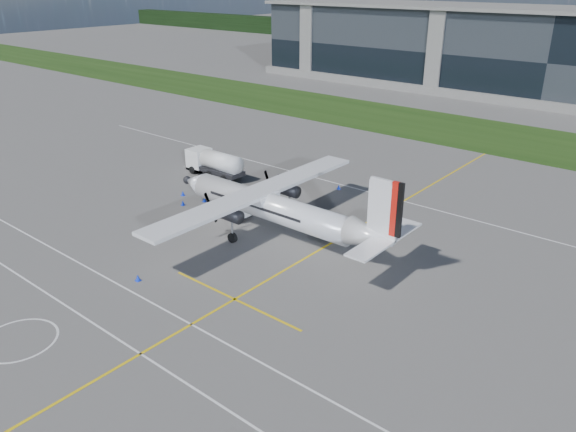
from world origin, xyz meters
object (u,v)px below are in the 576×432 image
object	(u,v)px
ground_crew_person	(215,204)
safety_cone_nose_port	(183,203)
baggage_tug	(235,208)
turboprop_aircraft	(277,194)
safety_cone_nose_stbd	(204,199)
safety_cone_stbdwing	(339,187)
safety_cone_portwing	(138,278)
fuel_tanker_truck	(211,163)
safety_cone_fwd	(183,193)

from	to	relation	value
ground_crew_person	safety_cone_nose_port	distance (m)	4.10
baggage_tug	ground_crew_person	distance (m)	2.14
turboprop_aircraft	safety_cone_nose_stbd	xyz separation A→B (m)	(-10.47, 1.00, -3.45)
safety_cone_nose_stbd	safety_cone_stbdwing	bearing A→B (deg)	54.28
safety_cone_portwing	safety_cone_nose_stbd	size ratio (longest dim) A/B	1.00
safety_cone_nose_port	safety_cone_portwing	bearing A→B (deg)	-53.38
turboprop_aircraft	fuel_tanker_truck	distance (m)	17.54
fuel_tanker_truck	safety_cone_nose_port	bearing A→B (deg)	-61.18
turboprop_aircraft	safety_cone_nose_port	size ratio (longest dim) A/B	49.30
safety_cone_fwd	safety_cone_nose_stbd	distance (m)	2.98
fuel_tanker_truck	safety_cone_nose_stbd	distance (m)	8.25
safety_cone_nose_port	safety_cone_fwd	xyz separation A→B (m)	(-2.03, 1.74, 0.00)
safety_cone_portwing	safety_cone_fwd	size ratio (longest dim) A/B	1.00
turboprop_aircraft	safety_cone_nose_port	bearing A→B (deg)	-175.00
fuel_tanker_truck	baggage_tug	size ratio (longest dim) A/B	2.44
safety_cone_stbdwing	safety_cone_nose_stbd	world-z (taller)	same
ground_crew_person	safety_cone_portwing	world-z (taller)	ground_crew_person
baggage_tug	safety_cone_stbdwing	world-z (taller)	baggage_tug
baggage_tug	safety_cone_nose_port	world-z (taller)	baggage_tug
safety_cone_portwing	safety_cone_nose_port	bearing A→B (deg)	126.62
turboprop_aircraft	safety_cone_fwd	world-z (taller)	turboprop_aircraft
baggage_tug	safety_cone_portwing	size ratio (longest dim) A/B	6.34
fuel_tanker_truck	safety_cone_stbdwing	bearing A→B (deg)	21.55
fuel_tanker_truck	baggage_tug	world-z (taller)	fuel_tanker_truck
safety_cone_fwd	safety_cone_portwing	bearing A→B (deg)	-51.43
fuel_tanker_truck	ground_crew_person	xyz separation A→B (m)	(8.47, -7.57, -0.50)
turboprop_aircraft	safety_cone_nose_port	distance (m)	11.96
fuel_tanker_truck	turboprop_aircraft	bearing A→B (deg)	-24.13
turboprop_aircraft	safety_cone_nose_stbd	distance (m)	11.07
safety_cone_nose_port	safety_cone_stbdwing	size ratio (longest dim) A/B	1.00
ground_crew_person	safety_cone_nose_port	world-z (taller)	ground_crew_person
ground_crew_person	safety_cone_portwing	distance (m)	13.38
fuel_tanker_truck	ground_crew_person	world-z (taller)	fuel_tanker_truck
ground_crew_person	safety_cone_stbdwing	size ratio (longest dim) A/B	3.81
safety_cone_nose_stbd	safety_cone_portwing	bearing A→B (deg)	-60.36
turboprop_aircraft	fuel_tanker_truck	size ratio (longest dim) A/B	3.19
ground_crew_person	safety_cone_fwd	xyz separation A→B (m)	(-6.03, 1.20, -0.70)
turboprop_aircraft	baggage_tug	bearing A→B (deg)	178.59
turboprop_aircraft	ground_crew_person	bearing A→B (deg)	-176.46
safety_cone_nose_stbd	safety_cone_fwd	bearing A→B (deg)	-175.09
fuel_tanker_truck	safety_cone_fwd	bearing A→B (deg)	-69.10
ground_crew_person	safety_cone_stbdwing	distance (m)	14.00
safety_cone_stbdwing	safety_cone_nose_stbd	distance (m)	14.19
safety_cone_nose_port	safety_cone_portwing	xyz separation A→B (m)	(8.86, -11.91, 0.00)
ground_crew_person	safety_cone_nose_stbd	xyz separation A→B (m)	(-3.06, 1.45, -0.70)
fuel_tanker_truck	safety_cone_stbdwing	distance (m)	14.76
ground_crew_person	safety_cone_fwd	world-z (taller)	ground_crew_person
safety_cone_nose_port	safety_cone_fwd	distance (m)	2.67
turboprop_aircraft	safety_cone_nose_port	world-z (taller)	turboprop_aircraft
safety_cone_fwd	safety_cone_stbdwing	bearing A→B (deg)	46.30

